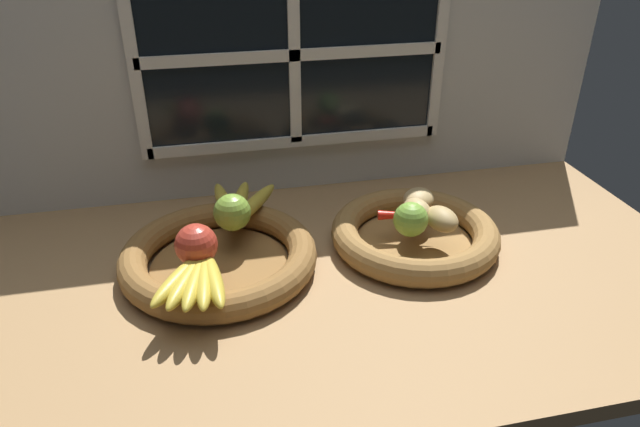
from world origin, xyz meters
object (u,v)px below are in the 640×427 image
at_px(fruit_bowl_right, 415,234).
at_px(chili_pepper, 408,215).
at_px(fruit_bowl_left, 219,257).
at_px(banana_bunch_back, 239,204).
at_px(apple_red_front, 196,245).
at_px(apple_green_back, 232,212).
at_px(lime_near, 411,219).
at_px(banana_bunch_front, 196,278).
at_px(potato_large, 417,211).
at_px(potato_back, 418,199).
at_px(potato_small, 441,219).

distance_m(fruit_bowl_right, chili_pepper, 0.04).
relative_size(fruit_bowl_left, banana_bunch_back, 1.88).
bearing_deg(chili_pepper, apple_red_front, -158.53).
relative_size(apple_green_back, lime_near, 1.09).
relative_size(apple_red_front, banana_bunch_front, 0.42).
height_order(fruit_bowl_left, potato_large, potato_large).
xyz_separation_m(lime_near, chili_pepper, (0.02, 0.05, -0.02)).
bearing_deg(lime_near, potato_back, 61.02).
distance_m(banana_bunch_back, potato_back, 0.35).
xyz_separation_m(apple_red_front, banana_bunch_front, (-0.00, -0.07, -0.02)).
height_order(apple_green_back, potato_back, apple_green_back).
height_order(apple_red_front, chili_pepper, apple_red_front).
xyz_separation_m(fruit_bowl_right, lime_near, (-0.03, -0.04, 0.06)).
bearing_deg(banana_bunch_back, potato_small, -23.01).
bearing_deg(potato_back, fruit_bowl_left, -173.02).
xyz_separation_m(fruit_bowl_left, apple_green_back, (0.03, 0.05, 0.06)).
bearing_deg(banana_bunch_front, lime_near, 11.18).
relative_size(potato_small, chili_pepper, 0.64).
bearing_deg(potato_small, apple_green_back, 167.55).
bearing_deg(banana_bunch_front, apple_green_back, 66.67).
bearing_deg(chili_pepper, apple_green_back, -174.07).
height_order(apple_green_back, potato_large, apple_green_back).
xyz_separation_m(potato_large, chili_pepper, (-0.01, 0.01, -0.01)).
xyz_separation_m(apple_green_back, potato_back, (0.37, 0.00, -0.01)).
bearing_deg(banana_bunch_back, banana_bunch_front, -110.78).
distance_m(apple_green_back, banana_bunch_front, 0.18).
bearing_deg(fruit_bowl_right, potato_back, 65.56).
height_order(fruit_bowl_right, banana_bunch_front, banana_bunch_front).
relative_size(apple_red_front, apple_green_back, 1.03).
height_order(potato_large, potato_back, potato_large).
height_order(fruit_bowl_right, apple_green_back, apple_green_back).
bearing_deg(fruit_bowl_left, fruit_bowl_right, -0.00).
bearing_deg(potato_large, apple_green_back, 172.01).
bearing_deg(fruit_bowl_left, apple_green_back, 56.06).
xyz_separation_m(fruit_bowl_right, potato_large, (0.00, -0.00, 0.05)).
bearing_deg(lime_near, chili_pepper, 73.51).
bearing_deg(lime_near, apple_green_back, 163.86).
distance_m(apple_red_front, apple_green_back, 0.12).
bearing_deg(banana_bunch_front, banana_bunch_back, 69.22).
xyz_separation_m(potato_small, potato_back, (-0.01, 0.08, -0.00)).
bearing_deg(apple_red_front, fruit_bowl_right, 7.39).
bearing_deg(apple_red_front, potato_small, 2.30).
distance_m(fruit_bowl_left, potato_back, 0.40).
height_order(fruit_bowl_right, apple_red_front, apple_red_front).
xyz_separation_m(banana_bunch_front, banana_bunch_back, (0.09, 0.24, -0.00)).
relative_size(apple_red_front, potato_large, 1.10).
distance_m(apple_red_front, potato_small, 0.45).
relative_size(apple_red_front, chili_pepper, 0.62).
distance_m(fruit_bowl_left, apple_green_back, 0.09).
bearing_deg(apple_green_back, fruit_bowl_left, -123.94).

